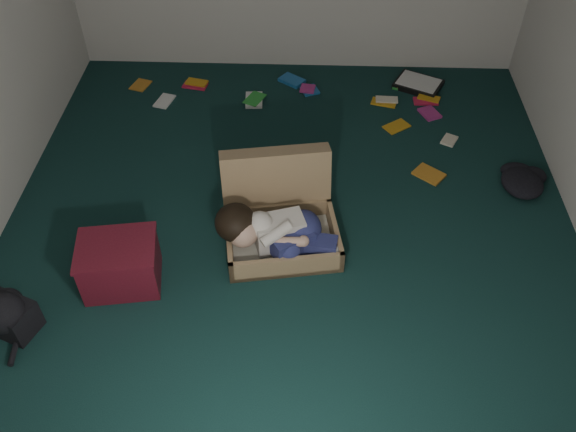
{
  "coord_description": "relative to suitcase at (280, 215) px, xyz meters",
  "views": [
    {
      "loc": [
        0.1,
        -2.88,
        3.08
      ],
      "look_at": [
        0.0,
        -0.15,
        0.35
      ],
      "focal_mm": 38.0,
      "sensor_mm": 36.0,
      "label": 1
    }
  ],
  "objects": [
    {
      "name": "floor",
      "position": [
        0.06,
        -0.04,
        -0.16
      ],
      "size": [
        4.5,
        4.5,
        0.0
      ],
      "primitive_type": "plane",
      "color": "#0F2B28",
      "rests_on": "ground"
    },
    {
      "name": "suitcase",
      "position": [
        0.0,
        0.0,
        0.0
      ],
      "size": [
        0.85,
        0.84,
        0.55
      ],
      "rotation": [
        0.0,
        0.0,
        0.16
      ],
      "color": "#9F8058",
      "rests_on": "floor"
    },
    {
      "name": "person",
      "position": [
        -0.02,
        -0.19,
        0.04
      ],
      "size": [
        0.83,
        0.4,
        0.34
      ],
      "rotation": [
        0.0,
        0.0,
        0.16
      ],
      "color": "silver",
      "rests_on": "suitcase"
    },
    {
      "name": "maroon_bin",
      "position": [
        -0.98,
        -0.48,
        0.0
      ],
      "size": [
        0.54,
        0.45,
        0.33
      ],
      "rotation": [
        0.0,
        0.0,
        0.16
      ],
      "color": "#57111E",
      "rests_on": "floor"
    },
    {
      "name": "backpack",
      "position": [
        -1.57,
        -0.85,
        -0.05
      ],
      "size": [
        0.47,
        0.42,
        0.23
      ],
      "primitive_type": null,
      "rotation": [
        0.0,
        0.0,
        -0.38
      ],
      "color": "black",
      "rests_on": "floor"
    },
    {
      "name": "clothing_pile",
      "position": [
        1.76,
        0.57,
        -0.1
      ],
      "size": [
        0.47,
        0.42,
        0.13
      ],
      "primitive_type": null,
      "rotation": [
        0.0,
        0.0,
        0.24
      ],
      "color": "black",
      "rests_on": "floor"
    },
    {
      "name": "paper_tray",
      "position": [
        1.17,
        1.87,
        -0.14
      ],
      "size": [
        0.49,
        0.44,
        0.06
      ],
      "rotation": [
        0.0,
        0.0,
        -0.47
      ],
      "color": "black",
      "rests_on": "floor"
    },
    {
      "name": "book_scatter",
      "position": [
        0.33,
        1.53,
        -0.16
      ],
      "size": [
        2.86,
        1.48,
        0.02
      ],
      "color": "#C47D22",
      "rests_on": "floor"
    }
  ]
}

